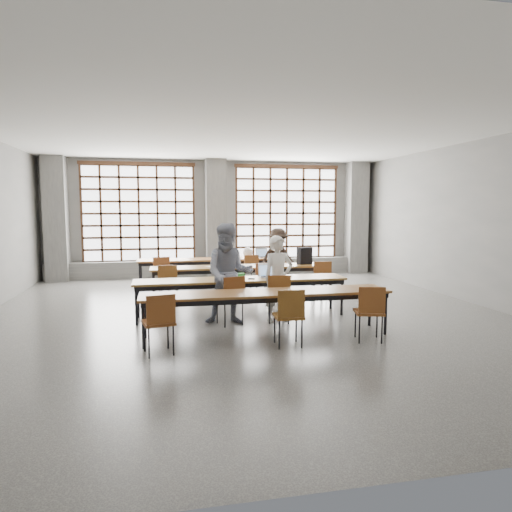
{
  "coord_description": "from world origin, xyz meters",
  "views": [
    {
      "loc": [
        -1.58,
        -8.45,
        2.06
      ],
      "look_at": [
        0.24,
        0.4,
        1.11
      ],
      "focal_mm": 32.0,
      "sensor_mm": 36.0,
      "label": 1
    }
  ],
  "objects": [
    {
      "name": "chair_front_left",
      "position": [
        -0.42,
        -0.65,
        0.54
      ],
      "size": [
        0.52,
        0.52,
        0.88
      ],
      "color": "brown",
      "rests_on": "floor"
    },
    {
      "name": "column_mid",
      "position": [
        0.0,
        5.22,
        1.75
      ],
      "size": [
        0.6,
        0.55,
        3.5
      ],
      "primitive_type": "cube",
      "color": "#525250",
      "rests_on": "floor"
    },
    {
      "name": "chair_mid_left",
      "position": [
        -1.48,
        1.22,
        0.54
      ],
      "size": [
        0.46,
        0.47,
        0.88
      ],
      "color": "brown",
      "rests_on": "floor"
    },
    {
      "name": "desk_row_c",
      "position": [
        -0.14,
        -0.02,
        0.66
      ],
      "size": [
        4.0,
        0.7,
        0.73
      ],
      "color": "brown",
      "rests_on": "floor"
    },
    {
      "name": "paper_sheet_a",
      "position": [
        -0.47,
        1.9,
        0.73
      ],
      "size": [
        0.36,
        0.33,
        0.0
      ],
      "primitive_type": "cube",
      "rotation": [
        0.0,
        0.0,
        0.49
      ],
      "color": "white",
      "rests_on": "desk_row_b"
    },
    {
      "name": "red_pouch",
      "position": [
        -1.67,
        -2.0,
        0.5
      ],
      "size": [
        0.21,
        0.13,
        0.06
      ],
      "primitive_type": "cube",
      "rotation": [
        0.0,
        0.0,
        -0.29
      ],
      "color": "maroon",
      "rests_on": "chair_near_left"
    },
    {
      "name": "green_box",
      "position": [
        -0.19,
        0.06,
        0.78
      ],
      "size": [
        0.25,
        0.09,
        0.09
      ],
      "primitive_type": "cube",
      "rotation": [
        0.0,
        0.0,
        0.0
      ],
      "color": "green",
      "rests_on": "desk_row_c"
    },
    {
      "name": "wall_back",
      "position": [
        0.0,
        5.5,
        1.75
      ],
      "size": [
        10.0,
        0.0,
        10.0
      ],
      "primitive_type": "plane",
      "rotation": [
        1.57,
        0.0,
        0.0
      ],
      "color": "#61615F",
      "rests_on": "floor"
    },
    {
      "name": "chair_front_right",
      "position": [
        0.44,
        -0.65,
        0.54
      ],
      "size": [
        0.5,
        0.5,
        0.88
      ],
      "color": "brown",
      "rests_on": "floor"
    },
    {
      "name": "chair_near_left",
      "position": [
        -1.65,
        -2.08,
        0.54
      ],
      "size": [
        0.5,
        0.5,
        0.88
      ],
      "color": "brown",
      "rests_on": "floor"
    },
    {
      "name": "backpack",
      "position": [
        1.73,
        1.9,
        0.93
      ],
      "size": [
        0.35,
        0.26,
        0.4
      ],
      "primitive_type": "cube",
      "rotation": [
        0.0,
        0.0,
        0.21
      ],
      "color": "black",
      "rests_on": "desk_row_b"
    },
    {
      "name": "desk_row_b",
      "position": [
        0.13,
        1.85,
        0.66
      ],
      "size": [
        4.0,
        0.7,
        0.73
      ],
      "color": "brown",
      "rests_on": "floor"
    },
    {
      "name": "chair_near_mid",
      "position": [
        0.23,
        -2.08,
        0.54
      ],
      "size": [
        0.44,
        0.44,
        0.88
      ],
      "color": "brown",
      "rests_on": "floor"
    },
    {
      "name": "ceiling",
      "position": [
        0.0,
        0.0,
        3.5
      ],
      "size": [
        11.0,
        11.0,
        0.0
      ],
      "primitive_type": "plane",
      "rotation": [
        3.14,
        0.0,
        0.0
      ],
      "color": "silver",
      "rests_on": "floor"
    },
    {
      "name": "sill_ledge",
      "position": [
        0.0,
        5.3,
        0.25
      ],
      "size": [
        9.8,
        0.35,
        0.5
      ],
      "primitive_type": "cube",
      "color": "#525250",
      "rests_on": "floor"
    },
    {
      "name": "chair_back_mid",
      "position": [
        0.58,
        2.89,
        0.54
      ],
      "size": [
        0.51,
        0.51,
        0.88
      ],
      "color": "brown",
      "rests_on": "floor"
    },
    {
      "name": "desk_row_d",
      "position": [
        0.03,
        -1.45,
        0.66
      ],
      "size": [
        4.0,
        0.7,
        0.73
      ],
      "color": "brown",
      "rests_on": "floor"
    },
    {
      "name": "column_right",
      "position": [
        4.5,
        5.22,
        1.75
      ],
      "size": [
        0.6,
        0.55,
        3.5
      ],
      "primitive_type": "cube",
      "color": "#525250",
      "rests_on": "floor"
    },
    {
      "name": "window_right",
      "position": [
        2.25,
        5.42,
        1.9
      ],
      "size": [
        3.32,
        0.12,
        3.0
      ],
      "color": "white",
      "rests_on": "wall_back"
    },
    {
      "name": "laptop_front",
      "position": [
        0.41,
        0.09,
        0.79
      ],
      "size": [
        0.37,
        0.31,
        0.26
      ],
      "color": "#ACACB1",
      "rests_on": "desk_row_c"
    },
    {
      "name": "chair_back_right",
      "position": [
        1.36,
        2.89,
        0.54
      ],
      "size": [
        0.43,
        0.44,
        0.88
      ],
      "color": "brown",
      "rests_on": "floor"
    },
    {
      "name": "floor",
      "position": [
        0.0,
        0.0,
        0.0
      ],
      "size": [
        11.0,
        11.0,
        0.0
      ],
      "primitive_type": "plane",
      "color": "#4F4F4D",
      "rests_on": "ground"
    },
    {
      "name": "student_back",
      "position": [
        1.36,
        3.02,
        0.77
      ],
      "size": [
        1.09,
        0.76,
        1.54
      ],
      "primitive_type": "imported",
      "rotation": [
        0.0,
        0.0,
        0.21
      ],
      "color": "black",
      "rests_on": "floor"
    },
    {
      "name": "mouse",
      "position": [
        0.81,
        -0.04,
        0.75
      ],
      "size": [
        0.11,
        0.09,
        0.04
      ],
      "primitive_type": "ellipsoid",
      "rotation": [
        0.0,
        0.0,
        -0.26
      ],
      "color": "silver",
      "rests_on": "desk_row_c"
    },
    {
      "name": "chair_mid_right",
      "position": [
        1.91,
        1.22,
        0.54
      ],
      "size": [
        0.47,
        0.48,
        0.88
      ],
      "color": "brown",
      "rests_on": "floor"
    },
    {
      "name": "student_male",
      "position": [
        0.46,
        -0.52,
        0.78
      ],
      "size": [
        0.63,
        0.48,
        1.56
      ],
      "primitive_type": "imported",
      "rotation": [
        0.0,
        0.0,
        0.19
      ],
      "color": "white",
      "rests_on": "floor"
    },
    {
      "name": "desk_row_a",
      "position": [
        -0.24,
        3.52,
        0.66
      ],
      "size": [
        4.0,
        0.7,
        0.73
      ],
      "color": "brown",
      "rests_on": "floor"
    },
    {
      "name": "paper_sheet_b",
      "position": [
        -0.17,
        1.8,
        0.73
      ],
      "size": [
        0.36,
        0.34,
        0.0
      ],
      "primitive_type": "cube",
      "rotation": [
        0.0,
        0.0,
        -0.62
      ],
      "color": "white",
      "rests_on": "desk_row_b"
    },
    {
      "name": "chair_near_right",
      "position": [
        1.52,
        -2.08,
        0.54
      ],
      "size": [
        0.51,
        0.51,
        0.88
      ],
      "color": "brown",
      "rests_on": "floor"
    },
    {
      "name": "wall_front",
      "position": [
        0.0,
        -5.5,
        1.75
      ],
      "size": [
        10.0,
        0.0,
        10.0
      ],
      "primitive_type": "plane",
      "rotation": [
        -1.57,
        0.0,
        0.0
      ],
      "color": "#61615F",
      "rests_on": "floor"
    },
    {
      "name": "paper_sheet_c",
      "position": [
        0.23,
        1.85,
        0.73
      ],
      "size": [
        0.33,
        0.26,
        0.0
      ],
      "primitive_type": "cube",
      "rotation": [
        0.0,
        0.0,
        0.17
      ],
      "color": "white",
      "rests_on": "desk_row_b"
    },
    {
      "name": "window_left",
      "position": [
        -2.25,
        5.42,
        1.9
      ],
      "size": [
        3.32,
        0.12,
        3.0
      ],
      "color": "white",
      "rests_on": "wall_back"
    },
    {
      "name": "laptop_back",
      "position": [
        1.09,
        3.63,
        0.79
      ],
      "size": [
        0.43,
        0.4,
        0.26
      ],
      "color": "#B7B7BC",
      "rests_on": "desk_row_a"
    },
    {
      "name": "student_female",
      "position": [
        -0.44,
        -0.52,
        0.9
      ],
      "size": [
        0.97,
        0.8,
        1.79
      ],
      "primitive_type": "imported",
      "rotation": [
        0.0,
        0.0,
        -0.15
      ],
      "color": "navy",
      "rests_on": "floor"
    },
    {
      "name": "chair_mid_centre",
      "position": [
        0.54,
        1.22,
        0.54
      ],
      "size": [
        0.49,
        0.49,
        0.88
      ],
      "color": "maroon",
      "rests_on": "floor"
    },
    {
      "name": "column_left",
      "position": [
        -4.5,
        5.22,
        1.75
      ],
      "size": [
        0.6,
        0.55,
        3.5
      ],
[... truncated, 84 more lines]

